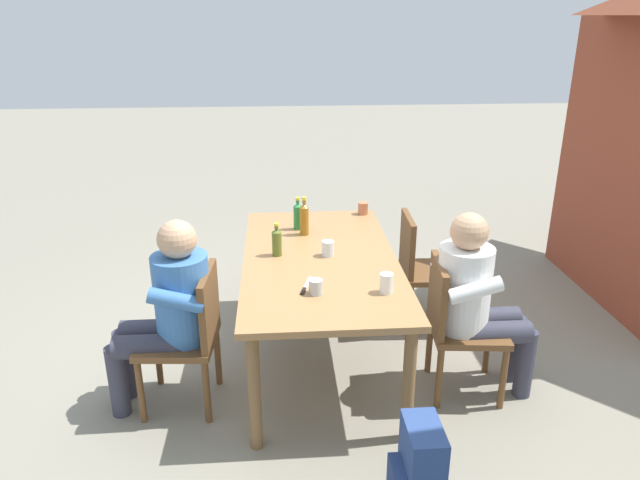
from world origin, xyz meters
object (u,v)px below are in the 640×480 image
Objects in this scene: cup_steel at (316,287)px; bottle_green at (298,216)px; dining_table at (320,268)px; bottle_amber at (304,218)px; cup_terracotta at (363,208)px; cup_white at (386,283)px; cup_glass at (328,249)px; chair_near_right at (191,332)px; bottle_olive at (277,241)px; person_in_white_shirt at (169,306)px; chair_far_left at (422,265)px; table_knife at (306,287)px; backpack_by_near_side at (419,470)px; backpack_by_far_side at (278,251)px; person_in_plaid_shirt at (476,296)px; chair_far_right at (455,321)px.

bottle_green is at bearing -176.99° from cup_steel.
bottle_green is (-0.55, -0.12, 0.18)m from dining_table.
bottle_amber reaches higher than cup_terracotta.
cup_glass is (-0.56, -0.28, -0.01)m from cup_white.
bottle_olive is (-0.49, 0.52, 0.36)m from chair_near_right.
cup_glass reaches higher than cup_steel.
person_in_white_shirt is (-0.01, -0.11, 0.17)m from chair_near_right.
bottle_green reaches higher than chair_far_left.
chair_near_right is at bearing -97.43° from cup_steel.
dining_table is at bearing 165.16° from table_knife.
bottle_green is 0.51× the size of backpack_by_near_side.
bottle_olive is 2.35× the size of cup_terracotta.
person_in_white_shirt reaches higher than backpack_by_near_side.
backpack_by_far_side is (-0.97, -0.15, -0.67)m from bottle_green.
backpack_by_near_side is at bearing 27.17° from cup_steel.
cup_steel is at bearing 3.01° from bottle_green.
bottle_green is at bearing 145.43° from chair_near_right.
chair_near_right is 0.74× the size of person_in_plaid_shirt.
chair_far_left is 9.17× the size of cup_terracotta.
table_knife is at bearing -102.57° from cup_white.
chair_near_right is 0.80m from cup_steel.
cup_terracotta is 0.20× the size of backpack_by_near_side.
person_in_white_shirt is 0.86m from cup_steel.
bottle_amber reaches higher than dining_table.
bottle_green is 1.19m from backpack_by_far_side.
bottle_olive is 1.60m from backpack_by_far_side.
cup_steel is (0.96, -0.86, 0.31)m from chair_far_left.
chair_near_right is 1.18m from bottle_amber.
bottle_green is (-0.96, -0.92, 0.37)m from chair_far_right.
cup_terracotta is at bearing -162.89° from chair_far_right.
cup_glass reaches higher than dining_table.
bottle_amber is at bearing 19.07° from bottle_green.
bottle_amber is (-0.85, 0.82, 0.22)m from person_in_white_shirt.
chair_far_left is 10.16× the size of cup_steel.
cup_terracotta is (-1.28, 1.31, 0.15)m from person_in_white_shirt.
table_knife is (0.46, -0.17, -0.05)m from cup_glass.
cup_white reaches higher than backpack_by_near_side.
cup_white reaches higher than backpack_by_far_side.
bottle_olive is at bearing -101.45° from dining_table.
bottle_green is at bearing -136.49° from chair_far_right.
person_in_plaid_shirt is 1.29m from bottle_olive.
cup_steel is at bearing 83.11° from person_in_white_shirt.
person_in_plaid_shirt reaches higher than chair_far_right.
bottle_amber is 0.96m from cup_steel.
person_in_plaid_shirt is 4.97× the size of table_knife.
chair_far_right is 8.56× the size of cup_glass.
person_in_plaid_shirt reaches higher than dining_table.
dining_table is 0.59m from bottle_green.
bottle_olive is at bearing -113.83° from chair_far_right.
chair_near_right is 0.20m from person_in_white_shirt.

